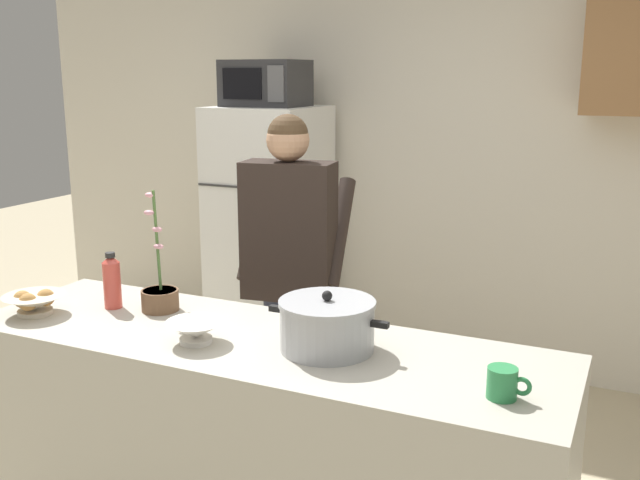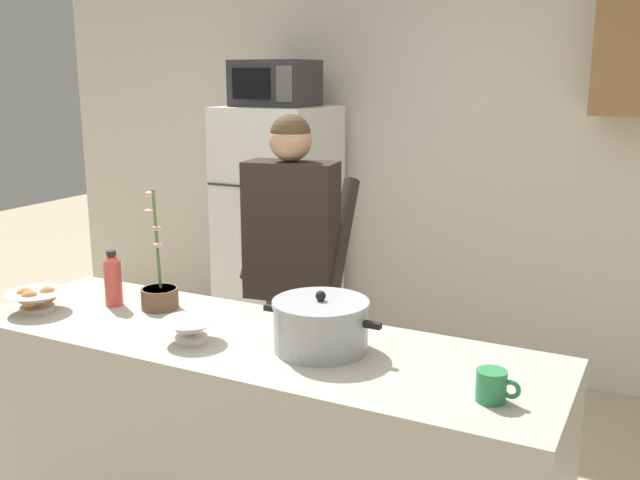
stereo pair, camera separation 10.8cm
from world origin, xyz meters
The scene contains 11 objects.
back_wall_unit centered at (0.24, 2.27, 1.40)m, with size 6.00×0.48×2.60m.
kitchen_island centered at (0.00, 0.00, 0.46)m, with size 2.24×0.68×0.92m, color #BCB7A8.
refrigerator centered at (-0.96, 1.85, 0.83)m, with size 0.64×0.68×1.66m.
microwave centered at (-0.96, 1.83, 1.80)m, with size 0.48×0.37×0.28m.
person_near_pot centered at (-0.27, 0.79, 1.05)m, with size 0.56×0.47×1.68m.
cooking_pot centered at (0.27, 0.01, 1.01)m, with size 0.45×0.34×0.21m.
coffee_mug centered at (0.90, -0.12, 0.97)m, with size 0.13×0.09×0.10m.
bread_bowl centered at (-0.93, -0.14, 0.97)m, with size 0.24×0.24×0.10m.
empty_bowl centered at (-0.17, -0.13, 0.97)m, with size 0.21×0.21×0.08m.
bottle_near_edge centered at (-0.71, 0.06, 1.03)m, with size 0.07×0.07×0.23m.
potted_orchid centered at (-0.51, 0.12, 0.99)m, with size 0.15×0.15×0.49m.
Camera 2 is at (1.33, -2.08, 1.86)m, focal length 40.31 mm.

